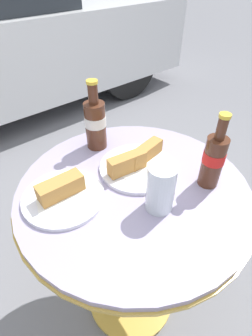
{
  "coord_description": "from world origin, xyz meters",
  "views": [
    {
      "loc": [
        -0.39,
        -0.42,
        1.3
      ],
      "look_at": [
        0.0,
        0.04,
        0.8
      ],
      "focal_mm": 28.0,
      "sensor_mm": 36.0,
      "label": 1
    }
  ],
  "objects": [
    {
      "name": "lunch_plate_near",
      "position": [
        -0.19,
        0.09,
        0.76
      ],
      "size": [
        0.24,
        0.24,
        0.07
      ],
      "color": "white",
      "rests_on": "bistro_table"
    },
    {
      "name": "cola_bottle_left",
      "position": [
        0.04,
        0.25,
        0.84
      ],
      "size": [
        0.07,
        0.07,
        0.24
      ],
      "color": "#4C2819",
      "rests_on": "bistro_table"
    },
    {
      "name": "ground_plane",
      "position": [
        0.0,
        0.0,
        0.0
      ],
      "size": [
        30.0,
        30.0,
        0.0
      ],
      "primitive_type": "plane",
      "color": "slate"
    },
    {
      "name": "lunch_plate_far",
      "position": [
        0.07,
        0.06,
        0.77
      ],
      "size": [
        0.25,
        0.25,
        0.07
      ],
      "color": "white",
      "rests_on": "bistro_table"
    },
    {
      "name": "cola_bottle_right",
      "position": [
        0.18,
        -0.13,
        0.84
      ],
      "size": [
        0.06,
        0.06,
        0.24
      ],
      "color": "#4C2819",
      "rests_on": "bistro_table"
    },
    {
      "name": "bistro_table",
      "position": [
        0.0,
        0.0,
        0.57
      ],
      "size": [
        0.72,
        0.72,
        0.75
      ],
      "color": "gold",
      "rests_on": "ground_plane"
    },
    {
      "name": "drinking_glass",
      "position": [
        -0.0,
        -0.11,
        0.81
      ],
      "size": [
        0.08,
        0.08,
        0.14
      ],
      "color": "silver",
      "rests_on": "bistro_table"
    }
  ]
}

